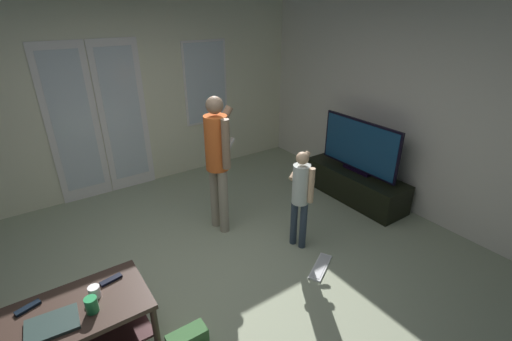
{
  "coord_description": "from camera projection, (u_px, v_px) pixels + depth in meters",
  "views": [
    {
      "loc": [
        -1.06,
        -2.41,
        2.5
      ],
      "look_at": [
        0.75,
        0.22,
        0.99
      ],
      "focal_mm": 24.99,
      "sensor_mm": 36.0,
      "label": 1
    }
  ],
  "objects": [
    {
      "name": "ground_plane",
      "position": [
        205.0,
        292.0,
        3.41
      ],
      "size": [
        5.95,
        5.32,
        0.02
      ],
      "primitive_type": "cube",
      "color": "#9BA386"
    },
    {
      "name": "wall_back_with_doors",
      "position": [
        110.0,
        97.0,
        4.79
      ],
      "size": [
        5.95,
        0.09,
        2.78
      ],
      "color": "#EEE9C8",
      "rests_on": "ground_plane"
    },
    {
      "name": "wall_right_plain",
      "position": [
        414.0,
        105.0,
        4.33
      ],
      "size": [
        0.06,
        5.32,
        2.75
      ],
      "color": "silver",
      "rests_on": "ground_plane"
    },
    {
      "name": "coffee_table",
      "position": [
        77.0,
        323.0,
        2.63
      ],
      "size": [
        1.05,
        0.62,
        0.49
      ],
      "color": "#392820",
      "rests_on": "ground_plane"
    },
    {
      "name": "tv_stand",
      "position": [
        355.0,
        185.0,
        4.97
      ],
      "size": [
        0.5,
        1.48,
        0.41
      ],
      "color": "black",
      "rests_on": "ground_plane"
    },
    {
      "name": "flat_screen_tv",
      "position": [
        360.0,
        146.0,
        4.73
      ],
      "size": [
        0.08,
        1.21,
        0.72
      ],
      "color": "black",
      "rests_on": "tv_stand"
    },
    {
      "name": "person_adult",
      "position": [
        218.0,
        154.0,
        3.97
      ],
      "size": [
        0.49,
        0.48,
        1.63
      ],
      "color": "tan",
      "rests_on": "ground_plane"
    },
    {
      "name": "person_child",
      "position": [
        301.0,
        191.0,
        3.78
      ],
      "size": [
        0.44,
        0.41,
        1.14
      ],
      "color": "#303C4D",
      "rests_on": "ground_plane"
    },
    {
      "name": "loose_keyboard",
      "position": [
        320.0,
        267.0,
        3.71
      ],
      "size": [
        0.45,
        0.33,
        0.02
      ],
      "color": "white",
      "rests_on": "ground_plane"
    },
    {
      "name": "laptop_closed",
      "position": [
        52.0,
        325.0,
        2.43
      ],
      "size": [
        0.35,
        0.27,
        0.02
      ],
      "primitive_type": "cube",
      "rotation": [
        0.0,
        0.0,
        -0.08
      ],
      "color": "#2C3D39",
      "rests_on": "coffee_table"
    },
    {
      "name": "cup_near_edge",
      "position": [
        94.0,
        292.0,
        2.67
      ],
      "size": [
        0.09,
        0.09,
        0.09
      ],
      "primitive_type": "cylinder",
      "color": "white",
      "rests_on": "coffee_table"
    },
    {
      "name": "cup_by_laptop",
      "position": [
        92.0,
        305.0,
        2.53
      ],
      "size": [
        0.09,
        0.09,
        0.12
      ],
      "primitive_type": "cylinder",
      "color": "#299450",
      "rests_on": "coffee_table"
    },
    {
      "name": "tv_remote_black",
      "position": [
        28.0,
        308.0,
        2.57
      ],
      "size": [
        0.18,
        0.1,
        0.02
      ],
      "primitive_type": "cube",
      "rotation": [
        0.0,
        0.0,
        0.32
      ],
      "color": "black",
      "rests_on": "coffee_table"
    },
    {
      "name": "dvd_remote_slim",
      "position": [
        111.0,
        280.0,
        2.83
      ],
      "size": [
        0.18,
        0.08,
        0.02
      ],
      "primitive_type": "cube",
      "rotation": [
        0.0,
        0.0,
        0.18
      ],
      "color": "black",
      "rests_on": "coffee_table"
    }
  ]
}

